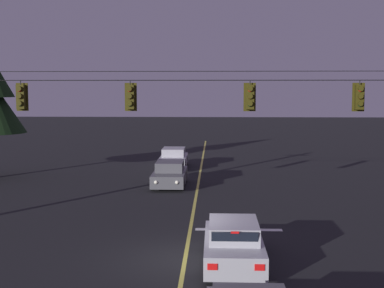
# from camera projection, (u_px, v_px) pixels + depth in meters

# --- Properties ---
(ground_plane) EXTENTS (180.00, 180.00, 0.00)m
(ground_plane) POSITION_uv_depth(u_px,v_px,m) (185.00, 259.00, 17.64)
(ground_plane) COLOR black
(lane_centre_stripe) EXTENTS (0.14, 60.00, 0.01)m
(lane_centre_stripe) POSITION_uv_depth(u_px,v_px,m) (196.00, 196.00, 27.95)
(lane_centre_stripe) COLOR #D1C64C
(lane_centre_stripe) RESTS_ON ground
(stop_bar_paint) EXTENTS (3.40, 0.36, 0.01)m
(stop_bar_paint) POSITION_uv_depth(u_px,v_px,m) (239.00, 230.00, 21.31)
(stop_bar_paint) COLOR silver
(stop_bar_paint) RESTS_ON ground
(signal_span_assembly) EXTENTS (21.09, 0.32, 7.23)m
(signal_span_assembly) POSITION_uv_depth(u_px,v_px,m) (191.00, 132.00, 21.60)
(signal_span_assembly) COLOR #423021
(signal_span_assembly) RESTS_ON ground
(traffic_light_leftmost) EXTENTS (0.48, 0.41, 1.22)m
(traffic_light_leftmost) POSITION_uv_depth(u_px,v_px,m) (21.00, 97.00, 21.73)
(traffic_light_leftmost) COLOR black
(traffic_light_left_inner) EXTENTS (0.48, 0.41, 1.22)m
(traffic_light_left_inner) POSITION_uv_depth(u_px,v_px,m) (130.00, 97.00, 21.54)
(traffic_light_left_inner) COLOR black
(traffic_light_centre) EXTENTS (0.48, 0.41, 1.22)m
(traffic_light_centre) POSITION_uv_depth(u_px,v_px,m) (250.00, 97.00, 21.35)
(traffic_light_centre) COLOR black
(traffic_light_right_inner) EXTENTS (0.48, 0.41, 1.22)m
(traffic_light_right_inner) POSITION_uv_depth(u_px,v_px,m) (359.00, 97.00, 21.17)
(traffic_light_right_inner) COLOR black
(car_waiting_near_lane) EXTENTS (1.80, 4.33, 1.39)m
(car_waiting_near_lane) POSITION_uv_depth(u_px,v_px,m) (233.00, 244.00, 17.08)
(car_waiting_near_lane) COLOR #A5A5AD
(car_waiting_near_lane) RESTS_ON ground
(car_oncoming_lead) EXTENTS (1.80, 4.42, 1.39)m
(car_oncoming_lead) POSITION_uv_depth(u_px,v_px,m) (170.00, 174.00, 30.97)
(car_oncoming_lead) COLOR #4C4C51
(car_oncoming_lead) RESTS_ON ground
(car_oncoming_trailing) EXTENTS (1.80, 4.42, 1.39)m
(car_oncoming_trailing) POSITION_uv_depth(u_px,v_px,m) (174.00, 159.00, 37.93)
(car_oncoming_trailing) COLOR #A5A5AD
(car_oncoming_trailing) RESTS_ON ground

